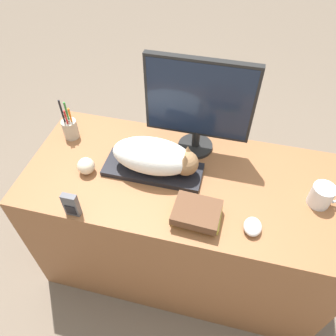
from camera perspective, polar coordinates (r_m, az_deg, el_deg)
ground_plane at (r=1.93m, az=-0.06°, el=-23.67°), size 12.00×12.00×0.00m
desk at (r=1.72m, az=2.47°, el=-9.90°), size 1.41×0.63×0.75m
keyboard at (r=1.44m, az=-2.63°, el=-0.28°), size 0.43×0.16×0.02m
cat at (r=1.37m, az=-1.96°, el=1.97°), size 0.37×0.17×0.15m
monitor at (r=1.39m, az=5.38°, el=11.20°), size 0.46×0.16×0.46m
computer_mouse at (r=1.29m, az=14.52°, el=-9.85°), size 0.07×0.08×0.04m
coffee_mug at (r=1.44m, az=25.23°, el=-4.37°), size 0.12×0.09×0.09m
pen_cup at (r=1.64m, az=-16.68°, el=6.68°), size 0.07×0.07×0.21m
baseball at (r=1.46m, az=-14.09°, el=0.34°), size 0.08×0.08×0.08m
phone at (r=1.32m, az=-16.50°, el=-6.19°), size 0.06×0.03×0.11m
book_stack at (r=1.27m, az=5.01°, el=-7.90°), size 0.19×0.15×0.07m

